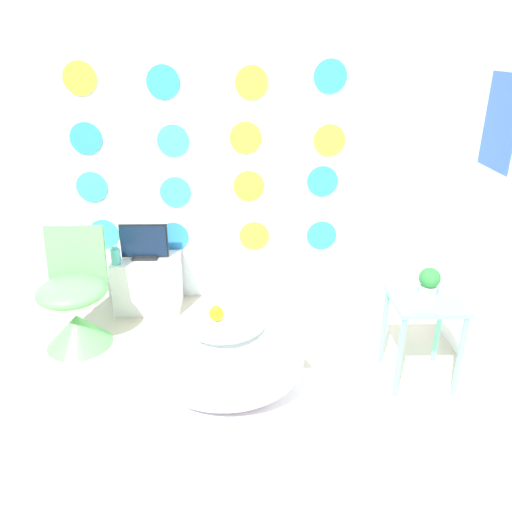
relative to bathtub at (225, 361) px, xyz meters
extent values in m
plane|color=#BCB29E|center=(-0.14, -0.74, -0.29)|extent=(12.00, 12.00, 0.00)
cube|color=white|center=(-0.14, 1.38, 1.01)|extent=(4.39, 0.04, 2.60)
cylinder|color=#3DC6D6|center=(-1.00, 1.35, 0.27)|extent=(0.24, 0.01, 0.24)
cylinder|color=#2D8CE0|center=(-0.45, 1.35, 0.24)|extent=(0.24, 0.01, 0.24)
cylinder|color=#B2D633|center=(0.19, 1.35, 0.24)|extent=(0.24, 0.01, 0.24)
cylinder|color=#2D8CE0|center=(0.73, 1.35, 0.24)|extent=(0.24, 0.01, 0.24)
cylinder|color=#3DC6D6|center=(-1.04, 1.35, 0.65)|extent=(0.24, 0.01, 0.24)
cylinder|color=#3DC6D6|center=(-0.41, 1.35, 0.61)|extent=(0.24, 0.01, 0.24)
cylinder|color=#B2D633|center=(0.15, 1.35, 0.65)|extent=(0.24, 0.01, 0.24)
cylinder|color=#2D8CE0|center=(0.72, 1.35, 0.69)|extent=(0.24, 0.01, 0.24)
cylinder|color=#2D8CE0|center=(-1.04, 1.35, 1.02)|extent=(0.24, 0.01, 0.24)
cylinder|color=#3DC6D6|center=(-0.40, 1.35, 1.00)|extent=(0.24, 0.01, 0.24)
cylinder|color=#B2D633|center=(0.13, 1.35, 1.02)|extent=(0.24, 0.01, 0.24)
cylinder|color=#B2D633|center=(0.75, 1.35, 1.00)|extent=(0.24, 0.01, 0.24)
cylinder|color=#B2D633|center=(-1.03, 1.35, 1.44)|extent=(0.24, 0.01, 0.24)
cylinder|color=#2D8CE0|center=(-0.45, 1.35, 1.41)|extent=(0.24, 0.01, 0.24)
cylinder|color=#B2D633|center=(0.18, 1.35, 1.40)|extent=(0.24, 0.01, 0.24)
cylinder|color=#2D8CE0|center=(0.73, 1.35, 1.45)|extent=(0.24, 0.01, 0.24)
cube|color=white|center=(1.58, 0.31, 1.01)|extent=(0.04, 3.10, 2.60)
cube|color=white|center=(1.55, 0.41, 1.26)|extent=(0.02, 0.44, 0.60)
cube|color=#3359B2|center=(1.54, 0.41, 1.26)|extent=(0.01, 0.36, 0.52)
cube|color=silver|center=(0.04, -0.15, -0.29)|extent=(1.25, 0.93, 0.01)
ellipsoid|color=white|center=(0.00, 0.00, 0.00)|extent=(0.89, 0.56, 0.57)
cylinder|color=#B2DBEA|center=(0.00, 0.00, 0.26)|extent=(0.46, 0.46, 0.01)
sphere|color=yellow|center=(-0.04, -0.03, 0.32)|extent=(0.08, 0.08, 0.08)
sphere|color=yellow|center=(-0.04, -0.04, 0.35)|extent=(0.05, 0.05, 0.05)
cone|color=orange|center=(-0.04, -0.06, 0.35)|extent=(0.02, 0.02, 0.02)
cone|color=#66C166|center=(-1.05, 0.64, -0.17)|extent=(0.45, 0.45, 0.23)
ellipsoid|color=#66C166|center=(-1.05, 0.64, 0.13)|extent=(0.47, 0.47, 0.17)
cube|color=#66C166|center=(-1.05, 0.82, 0.33)|extent=(0.40, 0.09, 0.40)
cube|color=silver|center=(-0.65, 1.16, -0.07)|extent=(0.50, 0.33, 0.43)
cube|color=white|center=(-0.65, 1.00, 0.00)|extent=(0.43, 0.01, 0.12)
cube|color=black|center=(-0.65, 1.16, 0.15)|extent=(0.19, 0.12, 0.02)
cube|color=black|center=(-0.65, 1.17, 0.28)|extent=(0.36, 0.01, 0.26)
cube|color=#0F1E38|center=(-0.65, 1.16, 0.28)|extent=(0.34, 0.01, 0.24)
cylinder|color=#51B2AD|center=(-0.85, 1.06, 0.20)|extent=(0.07, 0.07, 0.12)
cylinder|color=#51B2AD|center=(-0.85, 1.06, 0.27)|extent=(0.04, 0.04, 0.03)
cube|color=#72D8B7|center=(1.19, 0.21, 0.26)|extent=(0.41, 0.40, 0.02)
cylinder|color=#72D8B7|center=(1.01, 0.04, -0.02)|extent=(0.03, 0.03, 0.54)
cylinder|color=#72D8B7|center=(1.37, 0.04, -0.02)|extent=(0.03, 0.03, 0.54)
cylinder|color=#72D8B7|center=(1.01, 0.38, -0.02)|extent=(0.03, 0.03, 0.54)
cylinder|color=#72D8B7|center=(1.37, 0.38, -0.02)|extent=(0.03, 0.03, 0.54)
cylinder|color=white|center=(1.19, 0.21, 0.31)|extent=(0.10, 0.10, 0.08)
sphere|color=#2D7A38|center=(1.19, 0.21, 0.41)|extent=(0.12, 0.12, 0.12)
camera|label=1|loc=(0.12, -2.37, 1.67)|focal=35.00mm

